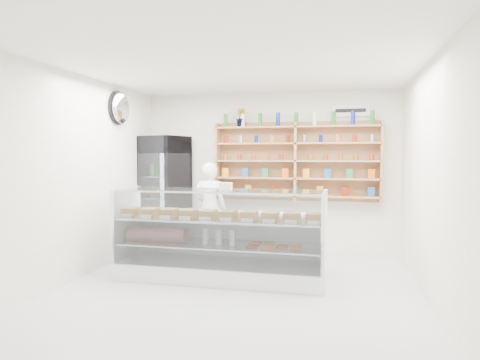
# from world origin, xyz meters

# --- Properties ---
(room) EXTENTS (5.00, 5.00, 5.00)m
(room) POSITION_xyz_m (0.00, 0.00, 1.40)
(room) COLOR silver
(room) RESTS_ON ground
(display_counter) EXTENTS (2.84, 0.85, 1.24)m
(display_counter) POSITION_xyz_m (-0.34, 0.53, 0.34)
(display_counter) COLOR white
(display_counter) RESTS_ON floor
(shop_worker) EXTENTS (0.60, 0.41, 1.58)m
(shop_worker) POSITION_xyz_m (-0.92, 1.90, 0.79)
(shop_worker) COLOR white
(shop_worker) RESTS_ON floor
(drinks_cooler) EXTENTS (0.90, 0.88, 2.04)m
(drinks_cooler) POSITION_xyz_m (-1.85, 2.14, 1.02)
(drinks_cooler) COLOR black
(drinks_cooler) RESTS_ON floor
(wall_shelving) EXTENTS (2.84, 0.28, 1.33)m
(wall_shelving) POSITION_xyz_m (0.50, 2.34, 1.59)
(wall_shelving) COLOR #AC8251
(wall_shelving) RESTS_ON back_wall
(potted_plant) EXTENTS (0.22, 0.20, 0.32)m
(potted_plant) POSITION_xyz_m (-0.47, 2.34, 2.36)
(potted_plant) COLOR #1E6626
(potted_plant) RESTS_ON wall_shelving
(security_mirror) EXTENTS (0.15, 0.50, 0.50)m
(security_mirror) POSITION_xyz_m (-2.17, 1.20, 2.45)
(security_mirror) COLOR silver
(security_mirror) RESTS_ON left_wall
(wall_sign) EXTENTS (0.62, 0.03, 0.20)m
(wall_sign) POSITION_xyz_m (1.40, 2.47, 2.45)
(wall_sign) COLOR white
(wall_sign) RESTS_ON back_wall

